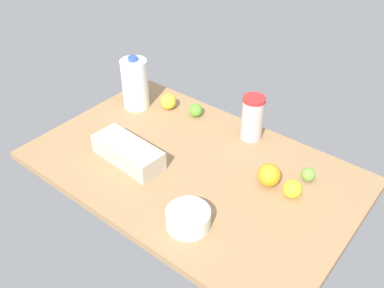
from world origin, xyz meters
The scene contains 10 objects.
countertop centered at (0.00, 0.00, 1.50)cm, with size 120.00×76.00×3.00cm, color #9B754D.
egg_carton centered at (20.66, 12.42, 6.78)cm, with size 28.86×11.62×7.55cm, color beige.
tumbler_cup centered at (-7.28, -29.00, 12.29)cm, with size 8.95×8.95×18.49cm.
milk_jug centered at (45.63, -17.36, 14.17)cm, with size 11.45×11.45×23.91cm.
mixing_bowl centered at (-17.38, 23.64, 5.95)cm, with size 14.23×14.23×5.91cm, color silver.
lemon_beside_bowl centered at (-36.70, -8.58, 6.19)cm, with size 6.38×6.38×6.38cm, color yellow.
lemon_loose centered at (32.96, -24.52, 6.48)cm, with size 6.96×6.96×6.96cm, color yellow.
lime_near_front centered at (19.69, -27.26, 5.85)cm, with size 5.71×5.71×5.71cm, color #5CA830.
lime_far_back centered at (-37.21, -19.45, 5.51)cm, with size 5.02×5.02×5.02cm, color #6EA83C.
orange_by_jug centered at (-27.28, -8.85, 7.15)cm, with size 8.30×8.30×8.30cm, color orange.
Camera 1 is at (-76.22, 95.36, 105.49)cm, focal length 40.00 mm.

